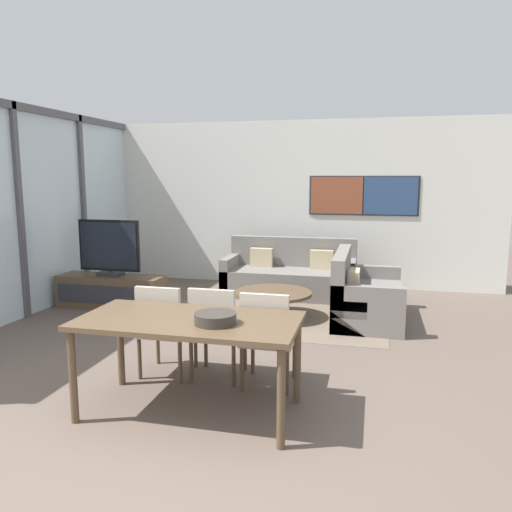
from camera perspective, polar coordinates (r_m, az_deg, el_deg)
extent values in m
plane|color=brown|center=(3.57, -14.29, -22.59)|extent=(24.00, 24.00, 0.00)
cube|color=silver|center=(8.64, 3.61, 5.98)|extent=(7.10, 0.06, 2.80)
cube|color=#2D2D33|center=(8.47, 12.16, 6.76)|extent=(1.78, 0.01, 0.65)
cube|color=brown|center=(8.49, 9.20, 6.85)|extent=(0.85, 0.02, 0.61)
cube|color=navy|center=(8.47, 15.12, 6.65)|extent=(0.85, 0.02, 0.61)
cube|color=silver|center=(7.21, -25.58, 4.51)|extent=(0.02, 5.83, 2.80)
cube|color=#515156|center=(7.23, -26.14, 15.23)|extent=(0.07, 5.83, 0.10)
cube|color=#515156|center=(7.19, -25.39, 4.52)|extent=(0.07, 0.08, 2.80)
cube|color=#515156|center=(8.37, -19.15, 5.41)|extent=(0.07, 0.08, 2.80)
cube|color=#706051|center=(6.72, 1.97, -6.98)|extent=(2.97, 1.89, 0.01)
cube|color=brown|center=(7.48, -16.20, -3.89)|extent=(1.54, 0.45, 0.46)
cube|color=#2D2D33|center=(7.28, -17.09, -4.27)|extent=(1.41, 0.01, 0.25)
cube|color=#2D2D33|center=(7.43, -16.29, -1.97)|extent=(0.36, 0.20, 0.05)
cube|color=#2D2D33|center=(7.41, -16.31, -1.47)|extent=(0.06, 0.03, 0.08)
cube|color=black|center=(7.36, -16.43, 1.16)|extent=(0.92, 0.04, 0.73)
cube|color=black|center=(7.34, -16.52, 1.14)|extent=(0.86, 0.01, 0.66)
cube|color=slate|center=(7.87, 3.81, -3.07)|extent=(2.04, 0.86, 0.42)
cube|color=slate|center=(8.16, 4.24, -0.94)|extent=(2.04, 0.16, 0.89)
cube|color=slate|center=(8.06, -2.88, -2.12)|extent=(0.14, 0.86, 0.60)
cube|color=slate|center=(7.75, 10.77, -2.72)|extent=(0.14, 0.86, 0.60)
cube|color=#C6B289|center=(8.06, 0.64, -0.16)|extent=(0.36, 0.12, 0.30)
cube|color=#C6B289|center=(7.90, 7.51, -0.42)|extent=(0.36, 0.12, 0.30)
cube|color=slate|center=(6.72, 12.68, -5.37)|extent=(0.86, 1.54, 0.42)
cube|color=slate|center=(6.68, 9.73, -3.29)|extent=(0.16, 1.54, 0.89)
cube|color=slate|center=(6.03, 12.60, -6.17)|extent=(0.86, 0.14, 0.60)
cube|color=slate|center=(7.39, 12.79, -3.37)|extent=(0.86, 0.14, 0.60)
cube|color=#C6B289|center=(6.31, 11.18, -2.91)|extent=(0.12, 0.36, 0.30)
cylinder|color=brown|center=(6.72, 1.97, -6.89)|extent=(0.46, 0.46, 0.03)
cylinder|color=brown|center=(6.68, 1.98, -5.72)|extent=(0.18, 0.18, 0.31)
cylinder|color=brown|center=(6.64, 1.99, -4.26)|extent=(1.02, 1.02, 0.04)
cube|color=brown|center=(3.94, -7.68, -7.36)|extent=(1.72, 0.85, 0.04)
cylinder|color=brown|center=(4.11, -20.20, -12.82)|extent=(0.06, 0.06, 0.73)
cylinder|color=brown|center=(3.53, 2.88, -15.94)|extent=(0.06, 0.06, 0.73)
cylinder|color=brown|center=(4.69, -15.22, -9.82)|extent=(0.06, 0.06, 0.73)
cylinder|color=brown|center=(4.20, 4.76, -11.80)|extent=(0.06, 0.06, 0.73)
cube|color=#B2A899|center=(4.84, -10.05, -8.31)|extent=(0.46, 0.46, 0.06)
cube|color=#B2A899|center=(4.59, -11.15, -6.14)|extent=(0.42, 0.05, 0.43)
cylinder|color=brown|center=(4.83, -13.16, -11.33)|extent=(0.04, 0.04, 0.40)
cylinder|color=brown|center=(4.67, -8.66, -11.91)|extent=(0.04, 0.04, 0.40)
cylinder|color=brown|center=(5.16, -11.15, -9.89)|extent=(0.04, 0.04, 0.40)
cylinder|color=brown|center=(5.02, -6.92, -10.36)|extent=(0.04, 0.04, 0.40)
cube|color=#B2A899|center=(4.71, -4.28, -8.70)|extent=(0.46, 0.46, 0.06)
cube|color=#B2A899|center=(4.45, -5.12, -6.50)|extent=(0.42, 0.05, 0.43)
cylinder|color=brown|center=(4.67, -7.40, -11.88)|extent=(0.04, 0.04, 0.40)
cylinder|color=brown|center=(4.55, -2.57, -12.38)|extent=(0.04, 0.04, 0.40)
cylinder|color=brown|center=(5.02, -5.75, -10.32)|extent=(0.04, 0.04, 0.40)
cylinder|color=brown|center=(4.91, -1.26, -10.73)|extent=(0.04, 0.04, 0.40)
cube|color=#B2A899|center=(4.53, 1.51, -9.42)|extent=(0.46, 0.46, 0.06)
cube|color=#B2A899|center=(4.26, 0.95, -7.17)|extent=(0.42, 0.05, 0.43)
cylinder|color=brown|center=(4.47, -1.62, -12.79)|extent=(0.04, 0.04, 0.40)
cylinder|color=brown|center=(4.39, 3.57, -13.23)|extent=(0.04, 0.04, 0.40)
cylinder|color=brown|center=(4.83, -0.37, -11.08)|extent=(0.04, 0.04, 0.40)
cylinder|color=brown|center=(4.75, 4.42, -11.43)|extent=(0.04, 0.04, 0.40)
cylinder|color=#332D28|center=(3.76, -4.67, -7.12)|extent=(0.31, 0.31, 0.08)
torus|color=#332D28|center=(3.75, -4.67, -6.63)|extent=(0.32, 0.32, 0.02)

